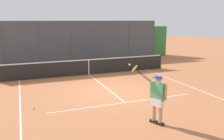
{
  "coord_description": "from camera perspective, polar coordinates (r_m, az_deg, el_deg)",
  "views": [
    {
      "loc": [
        3.89,
        10.03,
        3.35
      ],
      "look_at": [
        -0.05,
        -0.04,
        1.05
      ],
      "focal_mm": 37.91,
      "sensor_mm": 36.0,
      "label": 1
    }
  ],
  "objects": [
    {
      "name": "tennis_net",
      "position": [
        14.74,
        -5.64,
        0.78
      ],
      "size": [
        10.5,
        0.09,
        1.07
      ],
      "color": "#2D2D2D",
      "rests_on": "ground"
    },
    {
      "name": "tennis_ball_near_net",
      "position": [
        9.65,
        -18.38,
        -8.73
      ],
      "size": [
        0.07,
        0.07,
        0.07
      ],
      "primitive_type": "sphere",
      "color": "#CCDB33",
      "rests_on": "ground"
    },
    {
      "name": "ground_plane",
      "position": [
        11.26,
        -0.15,
        -5.29
      ],
      "size": [
        60.0,
        60.0,
        0.0
      ],
      "primitive_type": "plane",
      "color": "#B76B42"
    },
    {
      "name": "fence_backdrop",
      "position": [
        19.97,
        -10.08,
        6.16
      ],
      "size": [
        18.16,
        1.37,
        3.28
      ],
      "color": "#474C51",
      "rests_on": "ground"
    },
    {
      "name": "court_line_markings",
      "position": [
        9.62,
        3.95,
        -8.36
      ],
      "size": [
        8.17,
        10.02,
        0.01
      ],
      "color": "white",
      "rests_on": "ground"
    },
    {
      "name": "tennis_player",
      "position": [
        7.77,
        10.83,
        -6.24
      ],
      "size": [
        0.86,
        1.16,
        1.91
      ],
      "rotation": [
        0.0,
        0.0,
        -1.16
      ],
      "color": "black",
      "rests_on": "ground"
    },
    {
      "name": "tennis_ball_by_sideline",
      "position": [
        13.69,
        -11.45,
        -2.25
      ],
      "size": [
        0.07,
        0.07,
        0.07
      ],
      "primitive_type": "sphere",
      "color": "#CCDB33",
      "rests_on": "ground"
    }
  ]
}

